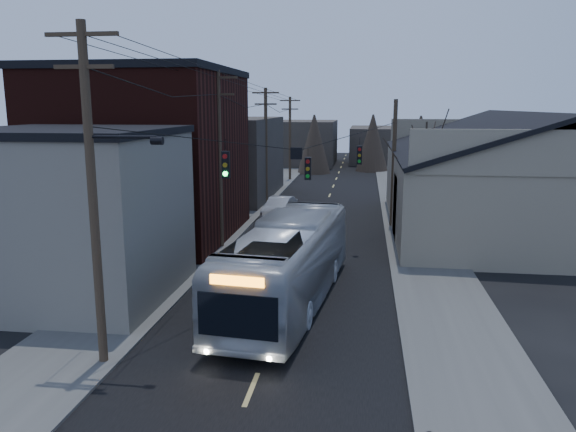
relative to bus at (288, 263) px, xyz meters
name	(u,v)px	position (x,y,z in m)	size (l,w,h in m)	color
ground	(236,428)	(-0.07, -9.25, -1.76)	(160.00, 160.00, 0.00)	black
road_surface	(323,212)	(-0.07, 20.75, -1.75)	(9.00, 110.00, 0.02)	black
sidewalk_left	(241,209)	(-6.57, 20.75, -1.70)	(4.00, 110.00, 0.12)	#474744
sidewalk_right	(408,213)	(6.43, 20.75, -1.70)	(4.00, 110.00, 0.12)	#474744
building_clapboard	(74,217)	(-9.07, -0.25, 1.74)	(8.00, 8.00, 7.00)	slate
building_brick	(148,157)	(-10.07, 10.75, 3.24)	(10.00, 12.00, 10.00)	black
building_left_far	(222,158)	(-9.57, 26.75, 1.74)	(9.00, 14.00, 7.00)	#36312B
warehouse	(518,190)	(12.93, 15.75, 0.93)	(16.16, 20.60, 7.73)	#7C715A
building_far_left	(299,143)	(-6.07, 55.75, 1.24)	(10.00, 12.00, 6.00)	#36312B
building_far_right	(392,145)	(6.93, 60.75, 0.74)	(12.00, 14.00, 5.00)	#36312B
bare_tree	(424,185)	(6.43, 10.75, 1.84)	(0.40, 0.40, 7.20)	black
utility_lines	(271,154)	(-3.18, 14.89, 3.19)	(11.24, 45.28, 10.50)	#382B1E
bus	(288,263)	(0.00, 0.00, 0.00)	(2.97, 12.67, 3.53)	#A3A8AF
parked_car	(280,208)	(-3.07, 17.97, -1.01)	(1.59, 4.56, 1.50)	#9DA0A4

